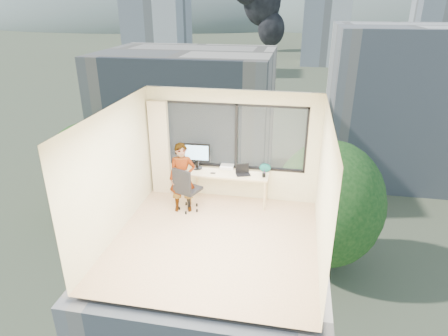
% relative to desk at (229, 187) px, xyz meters
% --- Properties ---
extents(floor, '(4.00, 4.00, 0.01)m').
position_rel_desk_xyz_m(floor, '(0.00, -1.66, -0.38)').
color(floor, beige).
rests_on(floor, ground).
extents(ceiling, '(4.00, 4.00, 0.01)m').
position_rel_desk_xyz_m(ceiling, '(0.00, -1.66, 2.23)').
color(ceiling, white).
rests_on(ceiling, ground).
extents(wall_front, '(4.00, 0.01, 2.60)m').
position_rel_desk_xyz_m(wall_front, '(0.00, -3.66, 0.93)').
color(wall_front, beige).
rests_on(wall_front, ground).
extents(wall_left, '(0.01, 4.00, 2.60)m').
position_rel_desk_xyz_m(wall_left, '(-2.00, -1.66, 0.93)').
color(wall_left, beige).
rests_on(wall_left, ground).
extents(wall_right, '(0.01, 4.00, 2.60)m').
position_rel_desk_xyz_m(wall_right, '(2.00, -1.66, 0.93)').
color(wall_right, beige).
rests_on(wall_right, ground).
extents(window_wall, '(3.30, 0.16, 1.55)m').
position_rel_desk_xyz_m(window_wall, '(0.05, 0.34, 1.15)').
color(window_wall, black).
rests_on(window_wall, ground).
extents(curtain, '(0.45, 0.14, 2.30)m').
position_rel_desk_xyz_m(curtain, '(-1.72, 0.22, 0.77)').
color(curtain, beige).
rests_on(curtain, floor).
extents(desk, '(1.80, 0.60, 0.75)m').
position_rel_desk_xyz_m(desk, '(0.00, 0.00, 0.00)').
color(desk, beige).
rests_on(desk, floor).
extents(chair, '(0.71, 0.71, 1.08)m').
position_rel_desk_xyz_m(chair, '(-0.84, -0.54, 0.17)').
color(chair, black).
rests_on(chair, floor).
extents(person, '(0.66, 0.51, 1.60)m').
position_rel_desk_xyz_m(person, '(-0.95, -0.58, 0.42)').
color(person, '#2D2D33').
rests_on(person, floor).
extents(monitor, '(0.63, 0.16, 0.62)m').
position_rel_desk_xyz_m(monitor, '(-0.79, 0.11, 0.69)').
color(monitor, black).
rests_on(monitor, desk).
extents(game_console, '(0.31, 0.26, 0.07)m').
position_rel_desk_xyz_m(game_console, '(-0.10, 0.24, 0.41)').
color(game_console, white).
rests_on(game_console, desk).
extents(laptop, '(0.41, 0.42, 0.20)m').
position_rel_desk_xyz_m(laptop, '(0.33, -0.05, 0.48)').
color(laptop, black).
rests_on(laptop, desk).
extents(cellphone, '(0.12, 0.06, 0.01)m').
position_rel_desk_xyz_m(cellphone, '(-0.36, -0.10, 0.38)').
color(cellphone, black).
rests_on(cellphone, desk).
extents(pen_cup, '(0.09, 0.09, 0.10)m').
position_rel_desk_xyz_m(pen_cup, '(0.80, -0.08, 0.42)').
color(pen_cup, black).
rests_on(pen_cup, desk).
extents(handbag, '(0.30, 0.22, 0.20)m').
position_rel_desk_xyz_m(handbag, '(0.80, 0.21, 0.48)').
color(handbag, '#0C4C46').
rests_on(handbag, desk).
extents(exterior_ground, '(400.00, 400.00, 0.04)m').
position_rel_desk_xyz_m(exterior_ground, '(0.00, 118.34, -14.38)').
color(exterior_ground, '#515B3D').
rests_on(exterior_ground, ground).
extents(near_bldg_a, '(16.00, 12.00, 14.00)m').
position_rel_desk_xyz_m(near_bldg_a, '(-9.00, 28.34, -7.38)').
color(near_bldg_a, beige).
rests_on(near_bldg_a, exterior_ground).
extents(near_bldg_b, '(14.00, 13.00, 16.00)m').
position_rel_desk_xyz_m(near_bldg_b, '(12.00, 36.34, -6.38)').
color(near_bldg_b, silver).
rests_on(near_bldg_b, exterior_ground).
extents(far_tower_a, '(14.00, 14.00, 28.00)m').
position_rel_desk_xyz_m(far_tower_a, '(-35.00, 93.34, -0.38)').
color(far_tower_a, silver).
rests_on(far_tower_a, exterior_ground).
extents(far_tower_b, '(13.00, 13.00, 30.00)m').
position_rel_desk_xyz_m(far_tower_b, '(8.00, 118.34, 0.62)').
color(far_tower_b, silver).
rests_on(far_tower_b, exterior_ground).
extents(far_tower_c, '(15.00, 15.00, 26.00)m').
position_rel_desk_xyz_m(far_tower_c, '(45.00, 138.34, -1.38)').
color(far_tower_c, silver).
rests_on(far_tower_c, exterior_ground).
extents(far_tower_d, '(16.00, 14.00, 22.00)m').
position_rel_desk_xyz_m(far_tower_d, '(-60.00, 148.34, -3.38)').
color(far_tower_d, silver).
rests_on(far_tower_d, exterior_ground).
extents(hill_a, '(288.00, 216.00, 90.00)m').
position_rel_desk_xyz_m(hill_a, '(-120.00, 318.34, -14.38)').
color(hill_a, slate).
rests_on(hill_a, exterior_ground).
extents(hill_b, '(300.00, 220.00, 96.00)m').
position_rel_desk_xyz_m(hill_b, '(100.00, 318.34, -14.38)').
color(hill_b, slate).
rests_on(hill_b, exterior_ground).
extents(tree_a, '(7.00, 7.00, 8.00)m').
position_rel_desk_xyz_m(tree_a, '(-16.00, 20.34, -10.38)').
color(tree_a, '#184818').
rests_on(tree_a, exterior_ground).
extents(tree_b, '(7.60, 7.60, 9.00)m').
position_rel_desk_xyz_m(tree_b, '(4.00, 16.34, -9.88)').
color(tree_b, '#184818').
rests_on(tree_b, exterior_ground).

